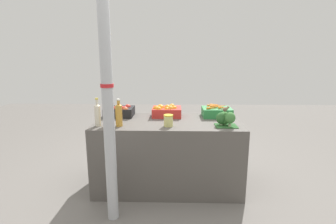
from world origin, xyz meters
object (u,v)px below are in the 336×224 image
(juice_bottle_cloudy, at_px, (98,114))
(support_pole, at_px, (108,99))
(broccoli_pile, at_px, (225,119))
(juice_bottle_golden, at_px, (108,116))
(carrot_crate, at_px, (217,112))
(orange_crate, at_px, (166,111))
(pickle_jar, at_px, (168,120))
(apple_crate, at_px, (119,111))
(sparrow_bird, at_px, (226,109))
(juice_bottle_amber, at_px, (119,114))

(juice_bottle_cloudy, bearing_deg, support_pole, -62.27)
(broccoli_pile, bearing_deg, juice_bottle_golden, -178.23)
(broccoli_pile, bearing_deg, carrot_crate, 92.65)
(orange_crate, xyz_separation_m, pickle_jar, (0.04, -0.44, -0.00))
(carrot_crate, distance_m, juice_bottle_cloudy, 1.36)
(apple_crate, relative_size, sparrow_bird, 3.06)
(orange_crate, bearing_deg, carrot_crate, 0.57)
(carrot_crate, height_order, juice_bottle_amber, juice_bottle_amber)
(juice_bottle_amber, relative_size, pickle_jar, 2.33)
(support_pole, bearing_deg, sparrow_bird, 22.55)
(juice_bottle_cloudy, distance_m, sparrow_bird, 1.30)
(apple_crate, relative_size, juice_bottle_cloudy, 1.16)
(juice_bottle_amber, height_order, pickle_jar, juice_bottle_amber)
(broccoli_pile, bearing_deg, sparrow_bird, -91.29)
(apple_crate, height_order, sparrow_bird, sparrow_bird)
(juice_bottle_cloudy, xyz_separation_m, juice_bottle_golden, (0.11, 0.00, -0.02))
(apple_crate, height_order, broccoli_pile, broccoli_pile)
(juice_bottle_golden, bearing_deg, broccoli_pile, 1.77)
(orange_crate, xyz_separation_m, juice_bottle_cloudy, (-0.68, -0.45, 0.06))
(apple_crate, distance_m, juice_bottle_cloudy, 0.47)
(support_pole, xyz_separation_m, juice_bottle_cloudy, (-0.22, 0.42, -0.23))
(support_pole, bearing_deg, orange_crate, 62.04)
(carrot_crate, relative_size, juice_bottle_golden, 1.38)
(broccoli_pile, distance_m, pickle_jar, 0.58)
(broccoli_pile, xyz_separation_m, juice_bottle_golden, (-1.19, -0.04, 0.03))
(carrot_crate, bearing_deg, apple_crate, -179.51)
(juice_bottle_amber, xyz_separation_m, pickle_jar, (0.50, 0.01, -0.06))
(support_pole, distance_m, juice_bottle_amber, 0.48)
(apple_crate, distance_m, carrot_crate, 1.15)
(juice_bottle_golden, xyz_separation_m, juice_bottle_amber, (0.11, 0.00, 0.02))
(juice_bottle_cloudy, xyz_separation_m, juice_bottle_amber, (0.22, 0.00, -0.00))
(carrot_crate, distance_m, juice_bottle_golden, 1.26)
(support_pole, relative_size, broccoli_pile, 10.16)
(support_pole, height_order, broccoli_pile, support_pole)
(broccoli_pile, distance_m, juice_bottle_cloudy, 1.30)
(broccoli_pile, height_order, juice_bottle_amber, juice_bottle_amber)
(carrot_crate, bearing_deg, juice_bottle_cloudy, -160.56)
(carrot_crate, bearing_deg, broccoli_pile, -87.35)
(juice_bottle_amber, bearing_deg, sparrow_bird, 1.39)
(apple_crate, height_order, juice_bottle_cloudy, juice_bottle_cloudy)
(broccoli_pile, bearing_deg, support_pole, -156.98)
(juice_bottle_cloudy, xyz_separation_m, pickle_jar, (0.72, 0.01, -0.06))
(pickle_jar, bearing_deg, sparrow_bird, 1.90)
(broccoli_pile, distance_m, sparrow_bird, 0.11)
(broccoli_pile, bearing_deg, juice_bottle_cloudy, -178.38)
(carrot_crate, height_order, pickle_jar, carrot_crate)
(orange_crate, height_order, pickle_jar, orange_crate)
(apple_crate, bearing_deg, juice_bottle_golden, -92.73)
(juice_bottle_cloudy, bearing_deg, juice_bottle_amber, 0.00)
(support_pole, distance_m, juice_bottle_cloudy, 0.53)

